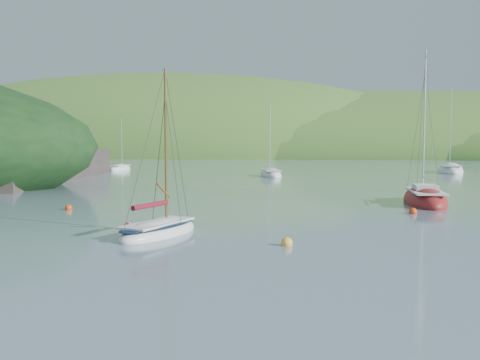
% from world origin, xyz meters
% --- Properties ---
extents(ground, '(700.00, 700.00, 0.00)m').
position_xyz_m(ground, '(0.00, 0.00, 0.00)').
color(ground, slate).
rests_on(ground, ground).
extents(shoreline_hills, '(690.00, 135.00, 56.00)m').
position_xyz_m(shoreline_hills, '(-9.66, 172.42, 0.00)').
color(shoreline_hills, '#3A5E24').
rests_on(shoreline_hills, ground).
extents(daysailer_white, '(3.47, 5.89, 8.53)m').
position_xyz_m(daysailer_white, '(-2.02, 1.08, 0.20)').
color(daysailer_white, white).
rests_on(daysailer_white, ground).
extents(sloop_red, '(2.82, 8.16, 12.06)m').
position_xyz_m(sloop_red, '(12.66, 16.87, 0.22)').
color(sloop_red, maroon).
rests_on(sloop_red, ground).
extents(distant_sloop_a, '(4.40, 7.75, 10.47)m').
position_xyz_m(distant_sloop_a, '(-1.98, 46.28, 0.18)').
color(distant_sloop_a, white).
rests_on(distant_sloop_a, ground).
extents(distant_sloop_b, '(4.35, 9.95, 13.78)m').
position_xyz_m(distant_sloop_b, '(22.99, 59.25, 0.22)').
color(distant_sloop_b, white).
rests_on(distant_sloop_b, ground).
extents(distant_sloop_c, '(2.43, 6.43, 9.08)m').
position_xyz_m(distant_sloop_c, '(-27.79, 58.05, 0.16)').
color(distant_sloop_c, white).
rests_on(distant_sloop_c, ground).
extents(mooring_buoys, '(22.52, 12.18, 0.50)m').
position_xyz_m(mooring_buoys, '(1.00, 5.63, 0.12)').
color(mooring_buoys, yellow).
rests_on(mooring_buoys, ground).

